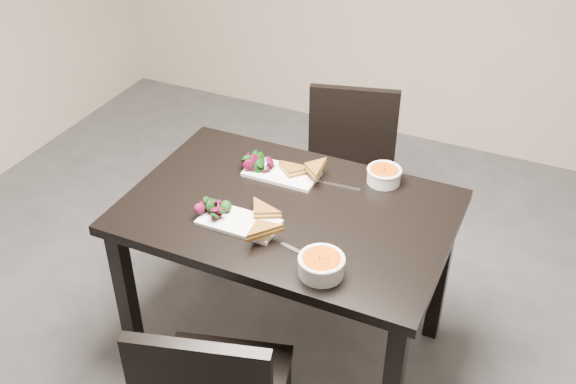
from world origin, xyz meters
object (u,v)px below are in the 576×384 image
Objects in this scene: plate_near at (239,222)px; soup_bowl_far at (384,174)px; soup_bowl_near at (321,264)px; chair_far at (349,168)px; plate_far at (282,174)px; table at (288,229)px.

plate_near is 2.10× the size of soup_bowl_far.
soup_bowl_far reaches higher than plate_near.
soup_bowl_near is 0.60m from soup_bowl_far.
chair_far reaches higher than soup_bowl_far.
soup_bowl_near reaches higher than plate_far.
table is at bearing -58.69° from plate_far.
soup_bowl_near is (0.37, -0.12, 0.03)m from plate_near.
soup_bowl_near is at bearing -18.46° from plate_near.
soup_bowl_near is 0.53× the size of plate_far.
plate_far is at bearing -114.39° from chair_far.
soup_bowl_near is at bearing -48.92° from table.
table is at bearing 54.00° from plate_near.
plate_far is (-0.11, 0.19, 0.11)m from table.
chair_far is 0.62m from plate_far.
plate_near is 0.35m from plate_far.
plate_far is at bearing 127.52° from soup_bowl_near.
soup_bowl_far is at bearing 50.73° from plate_near.
soup_bowl_near is (0.25, -0.29, 0.14)m from table.
plate_far is (-0.09, -0.55, 0.27)m from chair_far.
chair_far is at bearing 123.87° from soup_bowl_far.
soup_bowl_near reaches higher than plate_near.
plate_far is (-0.36, 0.47, -0.03)m from soup_bowl_near.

